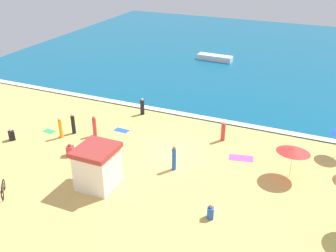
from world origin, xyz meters
The scene contains 20 objects.
ground_plane centered at (0.00, 0.00, 0.00)m, with size 60.00×60.00×0.00m, color #EDBC60.
ocean_water centered at (0.00, 28.00, 0.05)m, with size 60.00×44.00×0.10m, color #0F567A.
wave_breaker_foam centered at (0.00, 6.30, 0.10)m, with size 57.00×0.70×0.01m, color white.
lifeguard_cabana centered at (-2.75, -5.77, 1.40)m, with size 2.36×2.61×2.76m.
beach_umbrella_2 centered at (8.35, 0.09, 2.04)m, with size 2.66×2.68×2.32m.
parked_bicycle centered at (-7.66, -8.94, 0.38)m, with size 1.22×1.43×0.76m.
beachgoer_0 centered at (-6.68, -3.45, 0.40)m, with size 0.59×0.59×0.95m.
beachgoer_1 centered at (4.79, -5.99, 0.40)m, with size 0.46×0.46×0.91m.
beachgoer_3 centered at (-8.51, -0.48, 0.85)m, with size 0.42×0.42×1.77m.
beachgoer_4 centered at (0.97, -2.17, 0.87)m, with size 0.33×0.33×1.80m.
beachgoer_5 centered at (-8.98, -1.48, 0.85)m, with size 0.33×0.33×1.75m.
beachgoer_6 centered at (-12.29, -3.35, 0.42)m, with size 0.62×0.62×0.99m.
beachgoer_7 centered at (-5.08, 4.99, 0.71)m, with size 0.50×0.50×1.54m.
beachgoer_8 centered at (2.87, 3.17, 0.80)m, with size 0.46×0.46×1.67m.
beachgoer_10 centered at (-6.71, -0.15, 0.82)m, with size 0.42×0.42×1.72m.
beach_towel_0 centered at (4.85, 1.10, 0.01)m, with size 1.89×1.25×0.01m.
beach_towel_1 centered at (-10.59, -1.03, 0.01)m, with size 1.09×0.73×0.01m.
beach_towel_2 centered at (-5.22, 1.46, 0.01)m, with size 1.26×0.72×0.01m.
beach_towel_3 centered at (-3.33, -5.64, 0.01)m, with size 1.15×1.26×0.01m.
small_boat_0 centered at (-3.90, 22.93, 0.44)m, with size 4.43×1.39×0.67m.
Camera 1 is at (9.40, -22.62, 14.47)m, focal length 40.91 mm.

